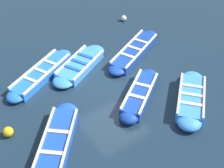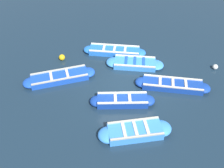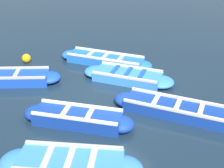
{
  "view_description": "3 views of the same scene",
  "coord_description": "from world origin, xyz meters",
  "px_view_note": "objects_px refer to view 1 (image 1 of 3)",
  "views": [
    {
      "loc": [
        -5.39,
        -7.83,
        8.32
      ],
      "look_at": [
        -0.33,
        -0.4,
        0.49
      ],
      "focal_mm": 50.0,
      "sensor_mm": 36.0,
      "label": 1
    },
    {
      "loc": [
        4.82,
        -8.88,
        9.47
      ],
      "look_at": [
        -0.48,
        -0.8,
        0.54
      ],
      "focal_mm": 42.0,
      "sensor_mm": 36.0,
      "label": 2
    },
    {
      "loc": [
        6.37,
        -5.38,
        5.04
      ],
      "look_at": [
        -0.44,
        0.83,
        0.21
      ],
      "focal_mm": 50.0,
      "sensor_mm": 36.0,
      "label": 3
    }
  ],
  "objects_px": {
    "boat_far_corner": "(134,51)",
    "boat_centre": "(140,94)",
    "boat_outer_right": "(56,145)",
    "boat_drifting": "(41,74)",
    "boat_bow_out": "(191,99)",
    "buoy_orange_near": "(124,18)",
    "buoy_yellow_far": "(8,132)",
    "boat_alongside": "(80,65)"
  },
  "relations": [
    {
      "from": "boat_far_corner",
      "to": "boat_centre",
      "type": "bearing_deg",
      "value": -123.31
    },
    {
      "from": "boat_outer_right",
      "to": "boat_centre",
      "type": "relative_size",
      "value": 1.15
    },
    {
      "from": "boat_far_corner",
      "to": "boat_drifting",
      "type": "bearing_deg",
      "value": 168.04
    },
    {
      "from": "boat_bow_out",
      "to": "buoy_orange_near",
      "type": "xyz_separation_m",
      "value": [
        1.55,
        6.45,
        -0.06
      ]
    },
    {
      "from": "boat_bow_out",
      "to": "buoy_orange_near",
      "type": "bearing_deg",
      "value": 76.52
    },
    {
      "from": "boat_bow_out",
      "to": "boat_outer_right",
      "type": "distance_m",
      "value": 5.26
    },
    {
      "from": "buoy_yellow_far",
      "to": "buoy_orange_near",
      "type": "bearing_deg",
      "value": 27.77
    },
    {
      "from": "buoy_orange_near",
      "to": "boat_alongside",
      "type": "bearing_deg",
      "value": -150.35
    },
    {
      "from": "boat_far_corner",
      "to": "boat_centre",
      "type": "xyz_separation_m",
      "value": [
        -1.58,
        -2.41,
        0.02
      ]
    },
    {
      "from": "boat_alongside",
      "to": "buoy_yellow_far",
      "type": "distance_m",
      "value": 4.29
    },
    {
      "from": "boat_far_corner",
      "to": "buoy_orange_near",
      "type": "bearing_deg",
      "value": 63.08
    },
    {
      "from": "boat_alongside",
      "to": "boat_far_corner",
      "type": "height_order",
      "value": "boat_far_corner"
    },
    {
      "from": "boat_outer_right",
      "to": "boat_alongside",
      "type": "bearing_deg",
      "value": 49.79
    },
    {
      "from": "boat_alongside",
      "to": "buoy_orange_near",
      "type": "height_order",
      "value": "boat_alongside"
    },
    {
      "from": "boat_alongside",
      "to": "boat_bow_out",
      "type": "bearing_deg",
      "value": -60.28
    },
    {
      "from": "boat_drifting",
      "to": "boat_far_corner",
      "type": "height_order",
      "value": "boat_far_corner"
    },
    {
      "from": "boat_bow_out",
      "to": "boat_outer_right",
      "type": "height_order",
      "value": "boat_bow_out"
    },
    {
      "from": "boat_alongside",
      "to": "buoy_yellow_far",
      "type": "height_order",
      "value": "boat_alongside"
    },
    {
      "from": "boat_bow_out",
      "to": "boat_drifting",
      "type": "bearing_deg",
      "value": 131.35
    },
    {
      "from": "boat_centre",
      "to": "boat_outer_right",
      "type": "bearing_deg",
      "value": -174.43
    },
    {
      "from": "boat_bow_out",
      "to": "boat_centre",
      "type": "bearing_deg",
      "value": 138.22
    },
    {
      "from": "boat_outer_right",
      "to": "buoy_yellow_far",
      "type": "distance_m",
      "value": 1.79
    },
    {
      "from": "boat_centre",
      "to": "buoy_yellow_far",
      "type": "bearing_deg",
      "value": 167.66
    },
    {
      "from": "boat_alongside",
      "to": "buoy_yellow_far",
      "type": "relative_size",
      "value": 9.34
    },
    {
      "from": "boat_far_corner",
      "to": "buoy_yellow_far",
      "type": "relative_size",
      "value": 10.73
    },
    {
      "from": "boat_bow_out",
      "to": "boat_alongside",
      "type": "relative_size",
      "value": 0.9
    },
    {
      "from": "boat_drifting",
      "to": "boat_alongside",
      "type": "relative_size",
      "value": 1.11
    },
    {
      "from": "boat_alongside",
      "to": "buoy_yellow_far",
      "type": "xyz_separation_m",
      "value": [
        -3.86,
        -1.87,
        0.02
      ]
    },
    {
      "from": "boat_alongside",
      "to": "boat_centre",
      "type": "distance_m",
      "value": 3.08
    },
    {
      "from": "boat_bow_out",
      "to": "buoy_yellow_far",
      "type": "bearing_deg",
      "value": 159.52
    },
    {
      "from": "buoy_orange_near",
      "to": "boat_centre",
      "type": "bearing_deg",
      "value": -120.0
    },
    {
      "from": "boat_drifting",
      "to": "buoy_yellow_far",
      "type": "distance_m",
      "value": 3.16
    },
    {
      "from": "boat_far_corner",
      "to": "boat_centre",
      "type": "distance_m",
      "value": 2.88
    },
    {
      "from": "boat_drifting",
      "to": "buoy_yellow_far",
      "type": "relative_size",
      "value": 10.41
    },
    {
      "from": "boat_outer_right",
      "to": "buoy_orange_near",
      "type": "relative_size",
      "value": 11.78
    },
    {
      "from": "boat_far_corner",
      "to": "buoy_orange_near",
      "type": "distance_m",
      "value": 3.09
    },
    {
      "from": "boat_drifting",
      "to": "boat_bow_out",
      "type": "bearing_deg",
      "value": -48.65
    },
    {
      "from": "boat_drifting",
      "to": "boat_alongside",
      "type": "distance_m",
      "value": 1.67
    },
    {
      "from": "boat_bow_out",
      "to": "buoy_yellow_far",
      "type": "height_order",
      "value": "boat_bow_out"
    },
    {
      "from": "boat_bow_out",
      "to": "boat_alongside",
      "type": "xyz_separation_m",
      "value": [
        -2.4,
        4.21,
        -0.05
      ]
    },
    {
      "from": "buoy_yellow_far",
      "to": "boat_far_corner",
      "type": "bearing_deg",
      "value": 11.93
    },
    {
      "from": "boat_centre",
      "to": "buoy_yellow_far",
      "type": "distance_m",
      "value": 4.94
    }
  ]
}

